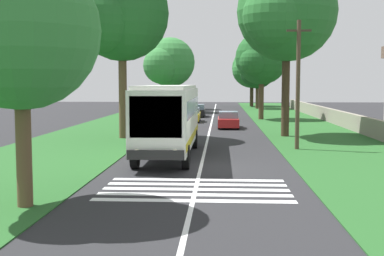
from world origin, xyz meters
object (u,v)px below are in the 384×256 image
at_px(trailing_car_1, 191,115).
at_px(roadside_tree_right_1, 261,60).
at_px(coach_bus, 169,116).
at_px(roadside_tree_left_1, 176,61).
at_px(trailing_car_2, 197,111).
at_px(roadside_tree_right_2, 257,72).
at_px(roadside_tree_right_3, 284,14).
at_px(trailing_car_0, 228,120).
at_px(roadside_tree_right_0, 251,69).
at_px(roadside_tree_left_3, 119,17).
at_px(utility_pole, 298,83).
at_px(roadside_tree_left_0, 19,35).
at_px(roadside_tree_left_2, 168,64).

height_order(trailing_car_1, roadside_tree_right_1, roadside_tree_right_1).
relative_size(coach_bus, roadside_tree_left_1, 1.15).
xyz_separation_m(trailing_car_2, roadside_tree_right_2, (18.29, -7.99, 4.88)).
distance_m(roadside_tree_right_1, roadside_tree_right_3, 17.38).
bearing_deg(roadside_tree_left_1, trailing_car_0, -166.79).
bearing_deg(roadside_tree_right_0, roadside_tree_right_1, 178.67).
bearing_deg(roadside_tree_right_1, trailing_car_1, 116.76).
xyz_separation_m(roadside_tree_left_1, roadside_tree_right_2, (1.63, -11.93, -1.58)).
relative_size(trailing_car_0, trailing_car_1, 1.00).
bearing_deg(roadside_tree_right_3, trailing_car_2, 18.64).
bearing_deg(roadside_tree_left_1, trailing_car_1, -171.33).
relative_size(trailing_car_2, roadside_tree_left_3, 0.37).
bearing_deg(trailing_car_2, roadside_tree_right_3, -161.36).
xyz_separation_m(roadside_tree_right_1, utility_pole, (-24.50, -0.27, -2.43)).
xyz_separation_m(coach_bus, roadside_tree_left_3, (8.41, 4.28, 6.22)).
distance_m(roadside_tree_left_0, roadside_tree_right_3, 24.17).
height_order(coach_bus, roadside_tree_left_1, roadside_tree_left_1).
relative_size(roadside_tree_left_3, utility_pole, 1.59).
relative_size(roadside_tree_left_1, roadside_tree_right_1, 1.05).
bearing_deg(roadside_tree_right_3, roadside_tree_right_1, 1.06).
xyz_separation_m(trailing_car_1, roadside_tree_left_3, (-15.59, 4.03, 7.70)).
relative_size(trailing_car_0, utility_pole, 0.58).
bearing_deg(roadside_tree_right_3, roadside_tree_left_3, 99.73).
relative_size(trailing_car_0, roadside_tree_left_2, 0.44).
relative_size(trailing_car_1, roadside_tree_left_3, 0.37).
relative_size(trailing_car_2, roadside_tree_right_3, 0.35).
xyz_separation_m(roadside_tree_left_1, roadside_tree_left_2, (-8.03, 0.22, -0.77)).
height_order(roadside_tree_right_2, roadside_tree_right_3, roadside_tree_right_3).
bearing_deg(roadside_tree_right_1, roadside_tree_right_3, -178.94).
distance_m(roadside_tree_right_0, roadside_tree_right_2, 7.73).
xyz_separation_m(coach_bus, roadside_tree_left_1, (48.28, 3.96, 4.98)).
distance_m(roadside_tree_left_0, roadside_tree_right_1, 40.02).
bearing_deg(roadside_tree_left_0, trailing_car_2, -4.61).
relative_size(trailing_car_0, roadside_tree_left_0, 0.55).
bearing_deg(roadside_tree_right_1, roadside_tree_left_2, 41.01).
relative_size(trailing_car_1, roadside_tree_right_0, 0.45).
xyz_separation_m(roadside_tree_left_1, utility_pole, (-45.20, -11.07, -3.26)).
distance_m(trailing_car_2, roadside_tree_left_3, 24.82).
relative_size(roadside_tree_left_1, roadside_tree_right_3, 0.78).
xyz_separation_m(roadside_tree_left_0, roadside_tree_left_3, (19.49, 0.83, 3.07)).
bearing_deg(roadside_tree_left_3, roadside_tree_right_0, -13.51).
height_order(trailing_car_0, roadside_tree_left_0, roadside_tree_left_0).
xyz_separation_m(trailing_car_1, roadside_tree_right_2, (25.91, -8.23, 4.88)).
xyz_separation_m(coach_bus, roadside_tree_right_0, (57.61, -7.53, 3.96)).
bearing_deg(trailing_car_2, trailing_car_0, -166.94).
xyz_separation_m(trailing_car_0, trailing_car_2, (14.46, 3.36, 0.00)).
distance_m(roadside_tree_left_1, roadside_tree_right_1, 23.36).
distance_m(roadside_tree_left_3, roadside_tree_right_0, 50.65).
bearing_deg(trailing_car_1, roadside_tree_left_0, 174.80).
bearing_deg(roadside_tree_left_3, trailing_car_0, -41.08).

